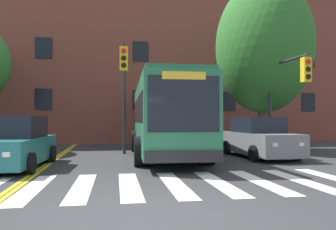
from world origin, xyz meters
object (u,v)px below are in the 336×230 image
at_px(car_black_behind_bus, 140,131).
at_px(traffic_light_overhead, 124,80).
at_px(street_tree_curbside_large, 263,47).
at_px(traffic_light_near_corner, 285,87).
at_px(car_grey_far_lane, 258,139).
at_px(car_teal_near_lane, 14,144).
at_px(city_bus, 164,117).

xyz_separation_m(car_black_behind_bus, traffic_light_overhead, (-1.66, -10.18, 2.67)).
xyz_separation_m(traffic_light_overhead, street_tree_curbside_large, (7.55, 1.37, 2.16)).
relative_size(traffic_light_near_corner, traffic_light_overhead, 0.92).
height_order(car_grey_far_lane, car_black_behind_bus, car_grey_far_lane).
height_order(car_teal_near_lane, street_tree_curbside_large, street_tree_curbside_large).
xyz_separation_m(traffic_light_near_corner, traffic_light_overhead, (-7.09, 1.63, 0.32)).
bearing_deg(car_black_behind_bus, traffic_light_near_corner, -65.31).
relative_size(city_bus, car_grey_far_lane, 2.24).
bearing_deg(traffic_light_near_corner, city_bus, 165.17).
xyz_separation_m(car_teal_near_lane, traffic_light_overhead, (3.90, 3.02, 2.67)).
xyz_separation_m(city_bus, street_tree_curbside_large, (5.73, 1.60, 3.83)).
distance_m(car_grey_far_lane, traffic_light_near_corner, 2.64).
xyz_separation_m(car_grey_far_lane, street_tree_curbside_large, (1.65, 2.81, 4.82)).
height_order(car_teal_near_lane, car_black_behind_bus, car_teal_near_lane).
distance_m(city_bus, car_teal_near_lane, 6.43).
height_order(car_teal_near_lane, traffic_light_near_corner, traffic_light_near_corner).
xyz_separation_m(city_bus, car_black_behind_bus, (-0.16, 10.42, -1.00)).
xyz_separation_m(car_black_behind_bus, street_tree_curbside_large, (5.89, -8.82, 4.83)).
bearing_deg(car_grey_far_lane, street_tree_curbside_large, 59.60).
height_order(traffic_light_near_corner, traffic_light_overhead, traffic_light_overhead).
bearing_deg(car_grey_far_lane, traffic_light_near_corner, -8.96).
bearing_deg(car_teal_near_lane, city_bus, 26.02).
bearing_deg(car_grey_far_lane, traffic_light_overhead, 166.27).
relative_size(traffic_light_overhead, street_tree_curbside_large, 0.56).
bearing_deg(traffic_light_near_corner, car_teal_near_lane, -172.78).
distance_m(city_bus, car_grey_far_lane, 4.38).
bearing_deg(car_black_behind_bus, car_grey_far_lane, -69.95).
height_order(city_bus, car_black_behind_bus, city_bus).
height_order(car_black_behind_bus, street_tree_curbside_large, street_tree_curbside_large).
relative_size(city_bus, car_black_behind_bus, 2.23).
relative_size(car_grey_far_lane, car_black_behind_bus, 0.99).
xyz_separation_m(city_bus, traffic_light_overhead, (-1.81, 0.23, 1.67)).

